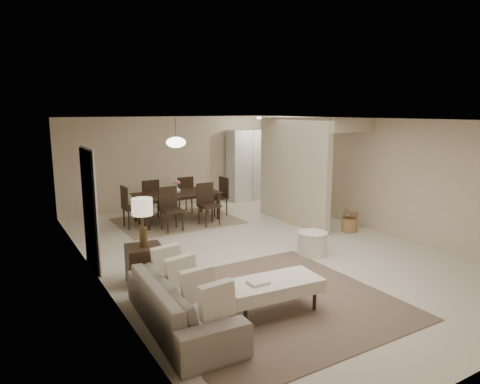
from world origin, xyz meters
TOP-DOWN VIEW (x-y plane):
  - floor at (0.00, 0.00)m, footprint 9.00×9.00m
  - ceiling at (0.00, 0.00)m, footprint 9.00×9.00m
  - back_wall at (0.00, 4.50)m, footprint 6.00×0.00m
  - left_wall at (-3.00, 0.00)m, footprint 0.00×9.00m
  - right_wall at (3.00, 0.00)m, footprint 0.00×9.00m
  - partition at (1.80, 1.25)m, footprint 0.15×2.50m
  - doorway at (-2.97, 0.60)m, footprint 0.04×0.90m
  - pantry_cabinet at (2.35, 4.15)m, footprint 1.20×0.55m
  - flush_light at (2.30, 3.20)m, footprint 0.44×0.44m
  - living_rug at (-1.09, -2.04)m, footprint 3.20×3.20m
  - sofa at (-2.45, -2.04)m, footprint 2.17×0.93m
  - ottoman_bench at (-1.29, -2.34)m, footprint 1.35×0.70m
  - side_table at (-2.40, -0.45)m, footprint 0.61×0.61m
  - table_lamp at (-2.40, -0.45)m, footprint 0.32×0.32m
  - round_pouf at (0.71, -0.78)m, footprint 0.56×0.56m
  - wicker_basket at (2.44, 0.00)m, footprint 0.39×0.39m
  - dining_rug at (-0.49, 2.80)m, footprint 2.80×2.10m
  - dining_table at (-0.49, 2.80)m, footprint 2.02×1.16m
  - dining_chairs at (-0.49, 2.80)m, footprint 2.64×1.94m
  - vase at (-0.49, 2.80)m, footprint 0.21×0.21m
  - yellow_mat at (2.11, 1.32)m, footprint 0.92×0.66m
  - pendant_light at (-0.49, 2.80)m, footprint 0.46×0.46m

SIDE VIEW (x-z plane):
  - floor at x=0.00m, z-range 0.00..0.00m
  - living_rug at x=-1.09m, z-range 0.00..0.01m
  - dining_rug at x=-0.49m, z-range 0.00..0.01m
  - yellow_mat at x=2.11m, z-range 0.00..0.01m
  - wicker_basket at x=2.44m, z-range 0.00..0.29m
  - round_pouf at x=0.71m, z-range 0.00..0.43m
  - side_table at x=-2.40m, z-range 0.00..0.59m
  - sofa at x=-2.45m, z-range 0.00..0.62m
  - dining_table at x=-0.49m, z-range 0.00..0.70m
  - ottoman_bench at x=-1.29m, z-range 0.14..0.61m
  - dining_chairs at x=-0.49m, z-range 0.00..0.98m
  - vase at x=-0.49m, z-range 0.70..0.86m
  - doorway at x=-2.97m, z-range 0.00..2.04m
  - pantry_cabinet at x=2.35m, z-range 0.00..2.10m
  - table_lamp at x=-2.40m, z-range 0.77..1.53m
  - back_wall at x=0.00m, z-range -1.75..4.25m
  - left_wall at x=-3.00m, z-range -3.25..5.75m
  - right_wall at x=3.00m, z-range -3.25..5.75m
  - partition at x=1.80m, z-range 0.00..2.50m
  - pendant_light at x=-0.49m, z-range 1.57..2.27m
  - flush_light at x=2.30m, z-range 2.44..2.48m
  - ceiling at x=0.00m, z-range 2.50..2.50m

